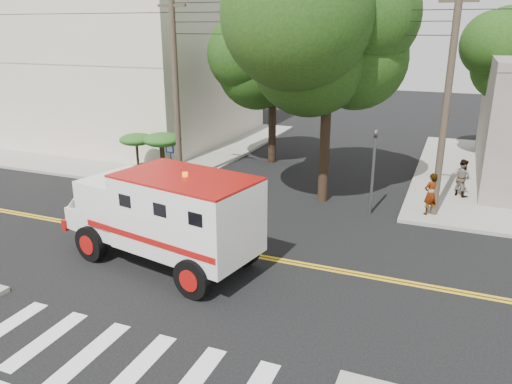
% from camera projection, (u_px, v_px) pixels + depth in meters
% --- Properties ---
extents(ground, '(100.00, 100.00, 0.00)m').
position_uv_depth(ground, '(232.00, 252.00, 17.49)').
color(ground, black).
rests_on(ground, ground).
extents(sidewalk_nw, '(17.00, 17.00, 0.15)m').
position_uv_depth(sidewalk_nw, '(136.00, 141.00, 34.16)').
color(sidewalk_nw, gray).
rests_on(sidewalk_nw, ground).
extents(building_left, '(16.00, 14.00, 10.00)m').
position_uv_depth(building_left, '(119.00, 62.00, 34.59)').
color(building_left, beige).
rests_on(building_left, sidewalk_nw).
extents(utility_pole_left, '(0.28, 0.28, 9.00)m').
position_uv_depth(utility_pole_left, '(176.00, 94.00, 23.34)').
color(utility_pole_left, '#382D23').
rests_on(utility_pole_left, ground).
extents(utility_pole_right, '(0.28, 0.28, 9.00)m').
position_uv_depth(utility_pole_right, '(446.00, 109.00, 19.26)').
color(utility_pole_right, '#382D23').
rests_on(utility_pole_right, ground).
extents(tree_main, '(6.08, 5.70, 9.85)m').
position_uv_depth(tree_main, '(338.00, 35.00, 19.97)').
color(tree_main, black).
rests_on(tree_main, ground).
extents(tree_left, '(4.48, 4.20, 7.70)m').
position_uv_depth(tree_left, '(277.00, 61.00, 26.99)').
color(tree_left, black).
rests_on(tree_left, ground).
extents(tree_right, '(4.80, 4.50, 8.20)m').
position_uv_depth(tree_right, '(509.00, 55.00, 26.25)').
color(tree_right, black).
rests_on(tree_right, ground).
extents(traffic_signal, '(0.15, 0.18, 3.60)m').
position_uv_depth(traffic_signal, '(374.00, 163.00, 20.34)').
color(traffic_signal, '#3F3F42').
rests_on(traffic_signal, ground).
extents(accessibility_sign, '(0.45, 0.10, 2.02)m').
position_uv_depth(accessibility_sign, '(171.00, 157.00, 24.70)').
color(accessibility_sign, '#3F3F42').
rests_on(accessibility_sign, ground).
extents(palm_planter, '(3.52, 2.63, 2.36)m').
position_uv_depth(palm_planter, '(154.00, 147.00, 25.45)').
color(palm_planter, '#1E3314').
rests_on(palm_planter, sidewalk_nw).
extents(armored_truck, '(7.33, 3.90, 3.17)m').
position_uv_depth(armored_truck, '(166.00, 212.00, 16.10)').
color(armored_truck, white).
rests_on(armored_truck, ground).
extents(pedestrian_a, '(0.76, 0.74, 1.76)m').
position_uv_depth(pedestrian_a, '(431.00, 194.00, 20.30)').
color(pedestrian_a, gray).
rests_on(pedestrian_a, sidewalk_ne).
extents(pedestrian_b, '(1.05, 1.02, 1.71)m').
position_uv_depth(pedestrian_b, '(462.00, 177.00, 22.61)').
color(pedestrian_b, gray).
rests_on(pedestrian_b, sidewalk_ne).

